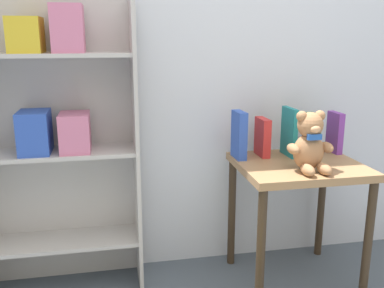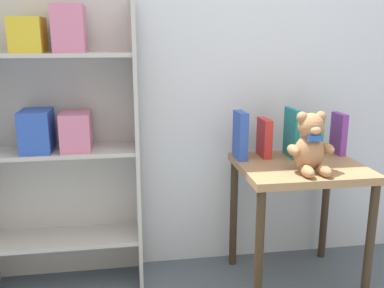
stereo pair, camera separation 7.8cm
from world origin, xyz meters
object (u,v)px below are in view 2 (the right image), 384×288
object	(u,v)px
book_standing_teal	(291,133)
book_standing_purple	(339,134)
book_standing_green	(315,135)
bookshelf_side	(59,130)
teddy_bear	(311,145)
book_standing_red	(264,138)
display_table	(299,184)
book_standing_blue	(240,135)

from	to	relation	value
book_standing_teal	book_standing_purple	size ratio (longest dim) A/B	1.16
book_standing_teal	book_standing_green	size ratio (longest dim) A/B	1.17
bookshelf_side	teddy_bear	size ratio (longest dim) A/B	5.12
book_standing_red	book_standing_purple	world-z (taller)	book_standing_purple
display_table	teddy_bear	xyz separation A→B (m)	(-0.01, -0.12, 0.22)
teddy_bear	book_standing_teal	xyz separation A→B (m)	(0.01, 0.25, -0.00)
book_standing_purple	display_table	bearing A→B (deg)	-152.99
display_table	book_standing_teal	distance (m)	0.26
bookshelf_side	display_table	bearing A→B (deg)	-9.72
book_standing_purple	book_standing_green	bearing A→B (deg)	-179.09
book_standing_teal	display_table	bearing A→B (deg)	-91.45
bookshelf_side	book_standing_teal	distance (m)	1.13
teddy_bear	book_standing_blue	world-z (taller)	teddy_bear
book_standing_teal	teddy_bear	bearing A→B (deg)	-93.76
bookshelf_side	book_standing_purple	bearing A→B (deg)	-2.03
book_standing_blue	book_standing_teal	distance (m)	0.26
bookshelf_side	book_standing_blue	size ratio (longest dim) A/B	5.91
bookshelf_side	book_standing_red	distance (m)	1.00
book_standing_blue	book_standing_purple	bearing A→B (deg)	-1.14
bookshelf_side	book_standing_red	world-z (taller)	bookshelf_side
bookshelf_side	book_standing_red	size ratio (longest dim) A/B	7.25
bookshelf_side	book_standing_green	distance (m)	1.27
display_table	book_standing_purple	size ratio (longest dim) A/B	2.98
book_standing_red	book_standing_teal	bearing A→B (deg)	-11.94
teddy_bear	book_standing_blue	distance (m)	0.36
book_standing_green	book_standing_purple	world-z (taller)	book_standing_purple
display_table	book_standing_blue	world-z (taller)	book_standing_blue
display_table	book_standing_teal	size ratio (longest dim) A/B	2.57
bookshelf_side	display_table	world-z (taller)	bookshelf_side
book_standing_teal	book_standing_purple	bearing A→B (deg)	1.82
book_standing_teal	bookshelf_side	bearing A→B (deg)	175.30
bookshelf_side	book_standing_teal	world-z (taller)	bookshelf_side
book_standing_teal	book_standing_green	distance (m)	0.13
book_standing_teal	book_standing_purple	xyz separation A→B (m)	(0.26, 0.01, -0.02)
bookshelf_side	book_standing_red	xyz separation A→B (m)	(1.00, -0.04, -0.07)
book_standing_blue	book_standing_purple	size ratio (longest dim) A/B	1.11
bookshelf_side	book_standing_purple	world-z (taller)	bookshelf_side
teddy_bear	book_standing_red	distance (m)	0.30
book_standing_blue	book_standing_red	world-z (taller)	book_standing_blue
book_standing_green	book_standing_purple	xyz separation A→B (m)	(0.13, 0.01, 0.00)
display_table	book_standing_red	distance (m)	0.28
display_table	book_standing_red	size ratio (longest dim) A/B	3.28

